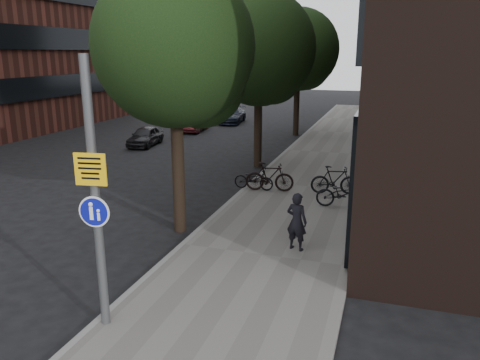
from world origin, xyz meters
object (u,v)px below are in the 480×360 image
at_px(signpost, 95,197).
at_px(parked_car_near, 145,136).
at_px(pedestrian, 297,221).
at_px(parked_bike_facade_near, 344,194).

distance_m(signpost, parked_car_near, 18.63).
bearing_deg(signpost, parked_car_near, 107.83).
xyz_separation_m(pedestrian, parked_bike_facade_near, (0.82, 3.89, -0.30)).
relative_size(parked_bike_facade_near, parked_car_near, 0.57).
distance_m(parked_bike_facade_near, parked_car_near, 14.40).
bearing_deg(parked_bike_facade_near, signpost, 152.18).
xyz_separation_m(parked_bike_facade_near, parked_car_near, (-11.89, 8.13, -0.06)).
distance_m(signpost, pedestrian, 5.62).
bearing_deg(signpost, pedestrian, 49.61).
height_order(pedestrian, parked_car_near, pedestrian).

